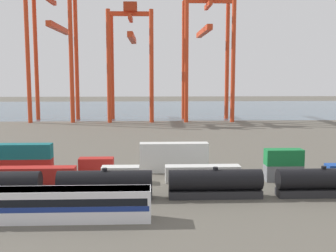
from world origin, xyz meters
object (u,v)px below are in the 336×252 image
Objects in this scene: shipping_container_5 at (203,173)px; shipping_container_12 at (96,165)px; gantry_crane_central at (131,49)px; gantry_crane_west at (54,41)px; freight_tank_row at (215,183)px; shipping_container_3 at (37,175)px; shipping_container_4 at (121,174)px; gantry_crane_east at (207,43)px.

shipping_container_5 is 19.31m from shipping_container_12.
shipping_container_12 is 0.14× the size of gantry_crane_central.
freight_tank_row is at bearing -66.15° from gantry_crane_west.
gantry_crane_central is at bearing 83.24° from shipping_container_3.
gantry_crane_west is at bearing 108.42° from shipping_container_4.
gantry_crane_west is (-17.28, 91.63, 28.00)m from shipping_container_3.
freight_tank_row is 6.19× the size of shipping_container_3.
shipping_container_4 is 13.23m from shipping_container_5.
freight_tank_row is 12.39× the size of shipping_container_4.
shipping_container_4 is 95.37m from gantry_crane_central.
shipping_container_3 is 0.28× the size of gantry_crane_central.
gantry_crane_central is (-16.26, 100.90, 24.21)m from freight_tank_row.
shipping_container_12 is at bearing 139.71° from freight_tank_row.
gantry_crane_west is at bearing 115.52° from shipping_container_5.
gantry_crane_central is 0.90× the size of gantry_crane_east.
gantry_crane_central reaches higher than shipping_container_4.
shipping_container_12 is at bearing -91.65° from gantry_crane_central.
gantry_crane_west is at bearing 100.68° from shipping_container_3.
gantry_crane_east is at bearing 74.26° from shipping_container_4.
freight_tank_row reaches higher than shipping_container_5.
shipping_container_3 is 0.25× the size of gantry_crane_west.
gantry_crane_west is 1.14× the size of gantry_crane_central.
shipping_container_3 is 103.42m from gantry_crane_east.
shipping_container_4 is (-13.92, 8.88, -0.76)m from freight_tank_row.
shipping_container_3 is 2.00× the size of shipping_container_4.
freight_tank_row is 6.19× the size of shipping_container_5.
shipping_container_4 is 0.12× the size of gantry_crane_west.
shipping_container_4 is (13.23, 0.00, 0.00)m from shipping_container_3.
freight_tank_row is 1.53× the size of gantry_crane_west.
shipping_container_3 is at bearing 161.89° from freight_tank_row.
shipping_container_4 is at bearing 180.00° from shipping_container_5.
gantry_crane_east is (11.92, 100.62, 26.68)m from freight_tank_row.
gantry_crane_west is at bearing 106.91° from shipping_container_12.
shipping_container_3 is 1.00× the size of shipping_container_5.
gantry_crane_west is 1.03× the size of gantry_crane_east.
shipping_container_12 is 0.12× the size of gantry_crane_west.
gantry_crane_east reaches higher than gantry_crane_central.
gantry_crane_east reaches higher than freight_tank_row.
gantry_crane_central is (2.45, 85.04, 24.97)m from shipping_container_12.
shipping_container_4 is 0.14× the size of gantry_crane_central.
gantry_crane_east is at bearing 83.24° from freight_tank_row.
gantry_crane_west is 56.36m from gantry_crane_east.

